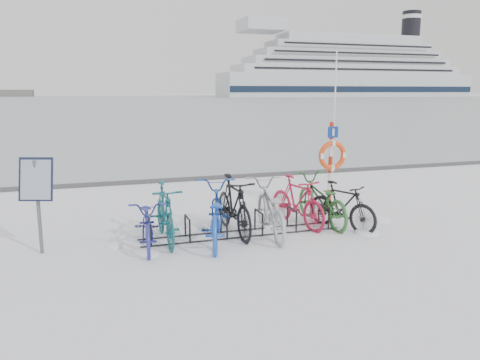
% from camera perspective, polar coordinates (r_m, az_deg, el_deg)
% --- Properties ---
extents(ground, '(900.00, 900.00, 0.00)m').
position_cam_1_polar(ground, '(9.31, 0.19, -6.66)').
color(ground, white).
rests_on(ground, ground).
extents(ice_sheet, '(400.00, 298.00, 0.02)m').
position_cam_1_polar(ice_sheet, '(163.49, -17.04, 9.34)').
color(ice_sheet, '#9EABB2').
rests_on(ice_sheet, ground).
extents(quay_edge, '(400.00, 0.25, 0.10)m').
position_cam_1_polar(quay_edge, '(14.86, -6.84, 0.08)').
color(quay_edge, '#3F3F42').
rests_on(quay_edge, ground).
extents(bike_rack, '(4.00, 0.48, 0.46)m').
position_cam_1_polar(bike_rack, '(9.25, 0.19, -5.59)').
color(bike_rack, black).
rests_on(bike_rack, ground).
extents(info_board, '(0.60, 0.38, 1.69)m').
position_cam_1_polar(info_board, '(8.66, -23.57, -0.57)').
color(info_board, '#595B5E').
rests_on(info_board, ground).
extents(lifebuoy_station, '(0.72, 0.22, 3.75)m').
position_cam_1_polar(lifebuoy_station, '(11.51, 11.15, 2.94)').
color(lifebuoy_station, '#AA220D').
rests_on(lifebuoy_station, ground).
extents(cruise_ferry, '(127.98, 24.16, 42.05)m').
position_cam_1_polar(cruise_ferry, '(240.09, 12.87, 12.59)').
color(cruise_ferry, silver).
rests_on(cruise_ferry, ground).
extents(bike_0, '(0.81, 1.88, 0.96)m').
position_cam_1_polar(bike_0, '(8.67, -11.18, -4.87)').
color(bike_0, navy).
rests_on(bike_0, ground).
extents(bike_1, '(0.54, 1.89, 1.14)m').
position_cam_1_polar(bike_1, '(8.89, -9.15, -3.82)').
color(bike_1, '#125259').
rests_on(bike_1, ground).
extents(bike_2, '(1.32, 2.30, 1.14)m').
position_cam_1_polar(bike_2, '(8.77, -3.05, -3.89)').
color(bike_2, blue).
rests_on(bike_2, ground).
extents(bike_3, '(0.62, 2.00, 1.19)m').
position_cam_1_polar(bike_3, '(9.24, -0.78, -2.96)').
color(bike_3, black).
rests_on(bike_3, ground).
extents(bike_4, '(1.00, 2.19, 1.11)m').
position_cam_1_polar(bike_4, '(9.20, 3.65, -3.30)').
color(bike_4, '#A1A3A8').
rests_on(bike_4, ground).
extents(bike_5, '(0.89, 1.87, 1.08)m').
position_cam_1_polar(bike_5, '(9.89, 6.99, -2.45)').
color(bike_5, '#B3193B').
rests_on(bike_5, ground).
extents(bike_6, '(0.77, 2.08, 1.08)m').
position_cam_1_polar(bike_6, '(10.12, 9.86, -2.23)').
color(bike_6, '#2C672C').
rests_on(bike_6, ground).
extents(bike_7, '(1.13, 1.71, 1.00)m').
position_cam_1_polar(bike_7, '(9.84, 12.31, -2.93)').
color(bike_7, black).
rests_on(bike_7, ground).
extents(snow_drifts, '(6.03, 2.00, 0.18)m').
position_cam_1_polar(snow_drifts, '(9.59, 3.60, -6.15)').
color(snow_drifts, white).
rests_on(snow_drifts, ground).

